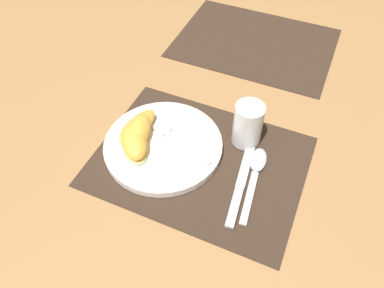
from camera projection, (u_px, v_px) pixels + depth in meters
The scene contains 11 objects.
ground_plane at pixel (200, 161), 0.78m from camera, with size 3.00×3.00×0.00m, color #A37547.
placemat at pixel (200, 161), 0.78m from camera, with size 0.43×0.32×0.00m.
placemat_far at pixel (255, 43), 1.05m from camera, with size 0.43×0.32×0.00m.
plate at pixel (163, 146), 0.79m from camera, with size 0.25×0.25×0.02m.
juice_glass at pixel (247, 126), 0.78m from camera, with size 0.06×0.06×0.10m.
knife at pixel (242, 180), 0.74m from camera, with size 0.04×0.23×0.01m.
spoon at pixel (256, 169), 0.76m from camera, with size 0.04×0.19×0.01m.
fork at pixel (170, 135), 0.80m from camera, with size 0.19×0.09×0.00m.
citrus_wedge_0 at pixel (138, 127), 0.80m from camera, with size 0.07×0.12×0.03m.
citrus_wedge_1 at pixel (138, 133), 0.78m from camera, with size 0.07×0.12×0.04m.
citrus_wedge_2 at pixel (134, 142), 0.76m from camera, with size 0.10×0.12×0.04m.
Camera 1 is at (0.18, -0.44, 0.62)m, focal length 35.00 mm.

